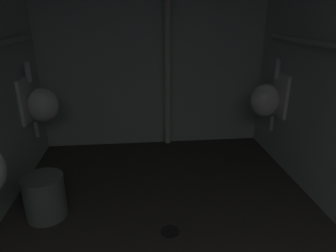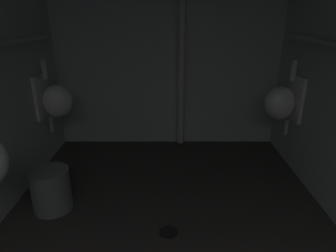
{
  "view_description": "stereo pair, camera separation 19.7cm",
  "coord_description": "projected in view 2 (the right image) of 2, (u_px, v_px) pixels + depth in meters",
  "views": [
    {
      "loc": [
        -0.19,
        0.32,
        1.51
      ],
      "look_at": [
        0.0,
        2.16,
        0.81
      ],
      "focal_mm": 31.99,
      "sensor_mm": 36.0,
      "label": 1
    },
    {
      "loc": [
        0.01,
        0.32,
        1.51
      ],
      "look_at": [
        0.0,
        2.16,
        0.81
      ],
      "focal_mm": 31.99,
      "sensor_mm": 36.0,
      "label": 2
    }
  ],
  "objects": [
    {
      "name": "waste_bin",
      "position": [
        52.0,
        190.0,
        2.41
      ],
      "size": [
        0.31,
        0.31,
        0.35
      ],
      "primitive_type": "cylinder",
      "color": "slate",
      "rests_on": "ground"
    },
    {
      "name": "wall_back",
      "position": [
        168.0,
        43.0,
        3.35
      ],
      "size": [
        2.68,
        0.06,
        2.38
      ],
      "primitive_type": "cube",
      "color": "#B7C2BD",
      "rests_on": "ground"
    },
    {
      "name": "urinal_left_far",
      "position": [
        56.0,
        100.0,
        3.02
      ],
      "size": [
        0.32,
        0.3,
        0.76
      ],
      "color": "white"
    },
    {
      "name": "standpipe_back_wall",
      "position": [
        182.0,
        44.0,
        3.25
      ],
      "size": [
        0.08,
        0.08,
        2.33
      ],
      "primitive_type": "cylinder",
      "color": "beige",
      "rests_on": "ground"
    },
    {
      "name": "floor_drain",
      "position": [
        169.0,
        232.0,
        2.2
      ],
      "size": [
        0.14,
        0.14,
        0.01
      ],
      "primitive_type": "cylinder",
      "color": "black",
      "rests_on": "ground"
    },
    {
      "name": "urinal_right_mid",
      "position": [
        283.0,
        102.0,
        2.95
      ],
      "size": [
        0.32,
        0.3,
        0.76
      ],
      "color": "white"
    }
  ]
}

